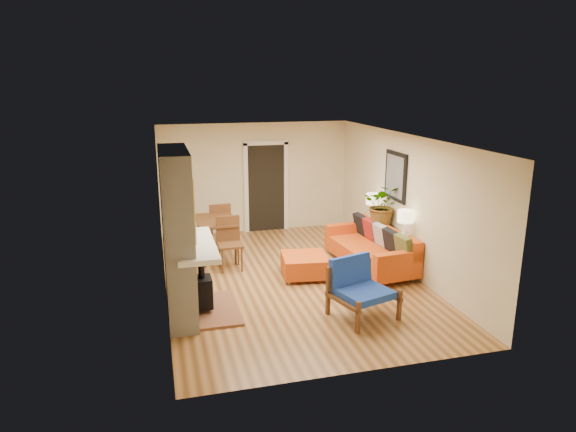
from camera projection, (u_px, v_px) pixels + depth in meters
name	position (u px, v px, depth m)	size (l,w,h in m)	color
room_shell	(286.00, 184.00, 11.79)	(6.50, 6.50, 6.50)	#BE8549
fireplace	(180.00, 239.00, 7.75)	(1.09, 1.68, 2.60)	white
sofa	(374.00, 248.00, 10.02)	(1.15, 2.27, 0.86)	silver
ottoman	(305.00, 264.00, 9.53)	(0.92, 0.92, 0.42)	silver
blue_chair	(359.00, 285.00, 7.95)	(1.07, 1.05, 0.90)	brown
dining_table	(220.00, 227.00, 10.44)	(0.81, 1.89, 1.02)	brown
console_table	(387.00, 235.00, 10.19)	(0.34, 1.85, 0.72)	black
lamp_near	(405.00, 221.00, 9.38)	(0.30, 0.30, 0.54)	white
lamp_far	(373.00, 203.00, 10.73)	(0.30, 0.30, 0.54)	white
houseplant	(383.00, 205.00, 10.22)	(0.77, 0.67, 0.85)	#1E5919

